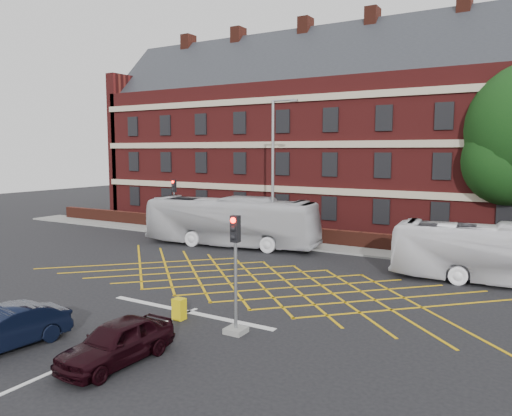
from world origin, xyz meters
The scene contains 16 objects.
ground centered at (0.00, 0.00, 0.00)m, with size 120.00×120.00×0.00m, color black.
victorian_building centered at (0.25, 22.00, 7.84)m, with size 51.00×12.17×20.40m.
boundary_wall centered at (0.00, 13.00, 0.55)m, with size 56.00×0.50×1.10m, color #451B12.
far_pavement centered at (0.00, 12.00, 0.06)m, with size 60.00×3.00×0.12m, color slate.
box_junction_hatching centered at (0.00, 2.00, 0.01)m, with size 11.50×0.12×0.02m, color #CC990C.
stop_line centered at (0.00, -3.50, 0.01)m, with size 8.00×0.30×0.02m, color silver.
centre_line centered at (0.00, -10.00, 0.01)m, with size 0.15×14.00×0.02m, color silver.
bus_left centered at (-6.41, 9.20, 1.70)m, with size 2.85×12.19×3.40m, color silver.
bus_right centered at (10.65, 7.80, 1.50)m, with size 2.52×10.78×3.00m, color white.
car_navy centered at (-2.82, -9.63, 0.69)m, with size 1.46×4.18×1.38m, color black.
car_maroon centered at (1.17, -8.48, 0.68)m, with size 1.59×3.96×1.35m, color black.
traffic_light_near centered at (2.93, -4.49, 1.76)m, with size 0.70×0.70×4.27m.
traffic_light_far centered at (-12.89, 10.95, 1.76)m, with size 0.70×0.70×4.27m.
street_lamp centered at (-3.43, 9.84, 3.44)m, with size 2.25×1.00×9.80m.
direction_signs centered at (-12.86, 12.03, 1.38)m, with size 1.10×0.16×2.20m.
utility_cabinet centered at (0.23, -4.37, 0.42)m, with size 0.45×0.40×0.83m, color gold.
Camera 1 is at (12.44, -18.96, 6.53)m, focal length 35.00 mm.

